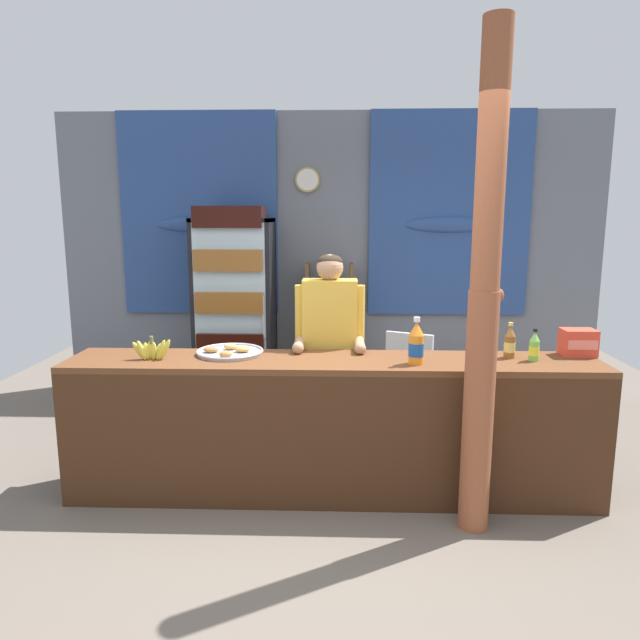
{
  "coord_description": "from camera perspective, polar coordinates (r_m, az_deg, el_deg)",
  "views": [
    {
      "loc": [
        0.1,
        -3.25,
        1.86
      ],
      "look_at": [
        -0.04,
        0.74,
        1.13
      ],
      "focal_mm": 32.2,
      "sensor_mm": 36.0,
      "label": 1
    }
  ],
  "objects": [
    {
      "name": "back_wall_curtained",
      "position": [
        6.05,
        0.94,
        6.97
      ],
      "size": [
        5.6,
        0.22,
        2.89
      ],
      "color": "slate",
      "rests_on": "ground"
    },
    {
      "name": "snack_box_crackers",
      "position": [
        4.21,
        24.27,
        -2.05
      ],
      "size": [
        0.22,
        0.16,
        0.18
      ],
      "color": "#E5422D",
      "rests_on": "stall_counter"
    },
    {
      "name": "plastic_lawn_chair",
      "position": [
        5.2,
        9.22,
        -5.01
      ],
      "size": [
        0.58,
        0.58,
        0.86
      ],
      "color": "silver",
      "rests_on": "ground"
    },
    {
      "name": "timber_post",
      "position": [
        3.36,
        15.99,
        1.8
      ],
      "size": [
        0.2,
        0.18,
        2.88
      ],
      "color": "#995133",
      "rests_on": "ground"
    },
    {
      "name": "bottle_shelf_rack",
      "position": [
        5.87,
        0.92,
        -0.79
      ],
      "size": [
        0.48,
        0.28,
        1.39
      ],
      "color": "brown",
      "rests_on": "ground"
    },
    {
      "name": "pastry_tray",
      "position": [
        3.94,
        -8.97,
        -3.11
      ],
      "size": [
        0.45,
        0.45,
        0.06
      ],
      "color": "#BCBCC1",
      "rests_on": "stall_counter"
    },
    {
      "name": "drink_fridge",
      "position": [
        5.7,
        -8.5,
        2.21
      ],
      "size": [
        0.76,
        0.63,
        1.94
      ],
      "color": "black",
      "rests_on": "ground"
    },
    {
      "name": "ground_plane",
      "position": [
        4.72,
        0.61,
        -12.8
      ],
      "size": [
        7.5,
        7.5,
        0.0
      ],
      "primitive_type": "plane",
      "color": "#665B51"
    },
    {
      "name": "soda_bottle_iced_tea",
      "position": [
        3.98,
        18.33,
        -2.17
      ],
      "size": [
        0.07,
        0.07,
        0.24
      ],
      "color": "brown",
      "rests_on": "stall_counter"
    },
    {
      "name": "shopkeeper",
      "position": [
        4.15,
        0.97,
        -1.65
      ],
      "size": [
        0.5,
        0.42,
        1.59
      ],
      "color": "#28282D",
      "rests_on": "ground"
    },
    {
      "name": "soda_bottle_orange_soda",
      "position": [
        3.66,
        9.53,
        -2.39
      ],
      "size": [
        0.1,
        0.1,
        0.3
      ],
      "color": "orange",
      "rests_on": "stall_counter"
    },
    {
      "name": "soda_bottle_lime_soda",
      "position": [
        3.95,
        20.51,
        -2.55
      ],
      "size": [
        0.07,
        0.07,
        0.21
      ],
      "color": "#75C64C",
      "rests_on": "stall_counter"
    },
    {
      "name": "banana_bunch",
      "position": [
        3.9,
        -16.35,
        -2.91
      ],
      "size": [
        0.27,
        0.07,
        0.16
      ],
      "color": "#DBCC42",
      "rests_on": "stall_counter"
    },
    {
      "name": "stall_counter",
      "position": [
        3.76,
        1.23,
        -9.59
      ],
      "size": [
        3.48,
        0.55,
        0.93
      ],
      "color": "brown",
      "rests_on": "ground"
    }
  ]
}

